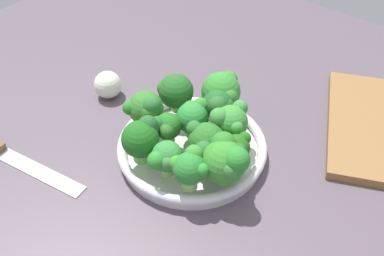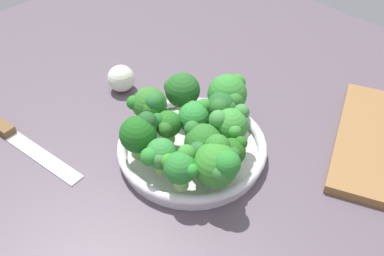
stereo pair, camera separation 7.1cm
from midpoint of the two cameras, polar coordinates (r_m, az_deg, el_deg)
name	(u,v)px [view 1 (the left image)]	position (r cm, az deg, el deg)	size (l,w,h in cm)	color
ground_plane	(160,162)	(75.81, -6.73, -4.43)	(130.00, 130.00, 2.50)	#574B56
bowl	(192,148)	(73.91, -2.75, -2.65)	(24.44, 24.44, 2.82)	silver
broccoli_floret_0	(143,137)	(68.34, -9.22, -1.31)	(6.48, 5.77, 7.16)	#7AC257
broccoli_floret_1	(222,92)	(76.15, 1.17, 4.52)	(7.32, 7.12, 7.50)	#91CB6E
broccoli_floret_2	(193,117)	(72.13, -2.66, 1.31)	(5.99, 5.26, 6.15)	#92CC61
broccoli_floret_3	(189,168)	(63.74, -3.52, -5.16)	(5.44, 6.08, 6.46)	#93C464
broccoli_floret_4	(175,91)	(76.66, -4.77, 4.62)	(6.04, 6.00, 7.14)	#90D668
broccoli_floret_5	(224,162)	(63.68, 0.90, -4.43)	(7.29, 7.27, 7.64)	#96D96F
broccoli_floret_6	(166,127)	(70.63, -6.12, -0.03)	(4.91, 4.35, 5.69)	#8DCD63
broccoli_floret_7	(166,158)	(65.70, -6.40, -3.97)	(5.71, 4.86, 5.89)	#91CE5A
broccoli_floret_8	(146,109)	(73.22, -8.57, 2.25)	(5.74, 6.03, 7.26)	#7CB556
broccoli_floret_9	(218,106)	(72.60, 0.47, 2.68)	(5.27, 5.13, 7.11)	#93CB63
broccoli_floret_10	(206,142)	(67.70, -1.25, -1.87)	(6.23, 6.32, 6.41)	#87C569
broccoli_floret_11	(230,122)	(69.82, 1.97, 0.68)	(6.52, 5.49, 7.23)	#88C65A
broccoli_floret_12	(237,149)	(66.85, 2.72, -2.75)	(4.58, 4.30, 5.63)	#84CD58
knife	(1,151)	(82.38, -25.24, -2.78)	(6.04, 26.68, 1.50)	silver
cutting_board	(372,126)	(83.56, 19.57, 0.15)	(27.85, 14.98, 1.60)	olive
garlic_bulb	(108,85)	(87.25, -12.90, 5.27)	(5.21, 5.21, 5.21)	silver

